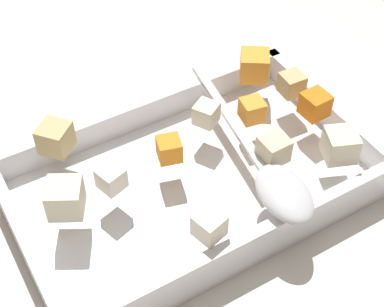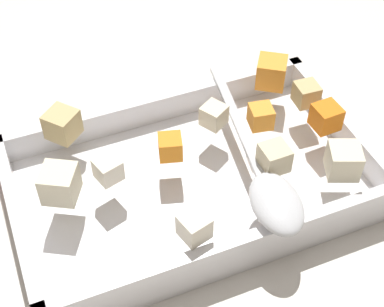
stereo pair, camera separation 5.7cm
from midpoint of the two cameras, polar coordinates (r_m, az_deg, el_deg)
name	(u,v)px [view 1 (the left image)]	position (r m, az deg, el deg)	size (l,w,h in m)	color
ground_plane	(185,207)	(0.60, -3.39, -5.43)	(4.00, 4.00, 0.00)	beige
baking_dish	(192,182)	(0.60, -2.71, -2.98)	(0.36, 0.22, 0.05)	silver
carrot_chunk_mid_right	(169,149)	(0.58, -5.10, 0.30)	(0.02, 0.02, 0.02)	orange
carrot_chunk_back_center	(254,66)	(0.67, 3.69, 8.49)	(0.03, 0.03, 0.03)	orange
carrot_chunk_far_left	(315,104)	(0.63, 9.46, 4.65)	(0.03, 0.03, 0.03)	orange
carrot_chunk_rim_edge	(252,110)	(0.62, 3.30, 4.15)	(0.02, 0.02, 0.02)	orange
potato_chunk_mid_left	(273,149)	(0.57, 5.20, 0.28)	(0.03, 0.03, 0.03)	beige
potato_chunk_corner_se	(340,145)	(0.58, 11.67, 0.68)	(0.03, 0.03, 0.03)	beige
potato_chunk_center	(206,114)	(0.61, -1.28, 3.81)	(0.02, 0.02, 0.02)	beige
potato_chunk_near_left	(55,138)	(0.60, -15.95, 1.35)	(0.03, 0.03, 0.03)	tan
potato_chunk_under_handle	(292,84)	(0.65, 7.29, 6.69)	(0.02, 0.02, 0.02)	tan
potato_chunk_heap_side	(65,198)	(0.55, -15.31, -4.40)	(0.03, 0.03, 0.03)	beige
parsnip_chunk_heap_top	(209,226)	(0.51, -1.51, -7.28)	(0.02, 0.02, 0.02)	silver
parsnip_chunk_corner_nw	(111,178)	(0.56, -10.87, -2.58)	(0.02, 0.02, 0.02)	silver
serving_spoon	(277,184)	(0.55, 5.41, -3.12)	(0.06, 0.25, 0.02)	silver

